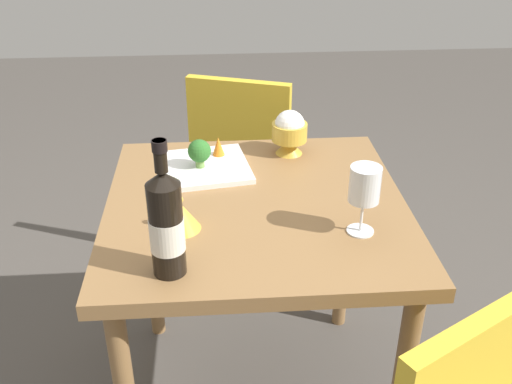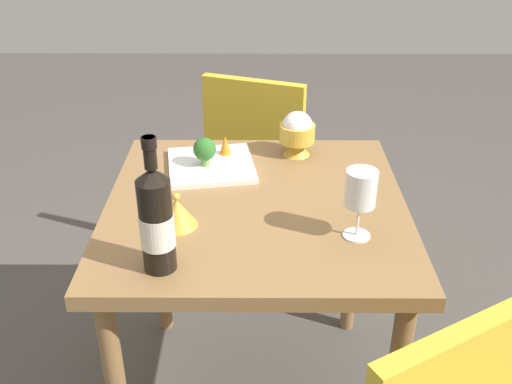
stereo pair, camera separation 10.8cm
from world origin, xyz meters
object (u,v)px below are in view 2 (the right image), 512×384
object	(u,v)px
wine_glass	(361,190)
carrot_garnish_left	(225,145)
wine_bottle	(156,220)
serving_plate	(211,165)
chair_by_wall	(260,150)
rice_bowl	(297,133)
rice_bowl_lid	(177,212)
broccoli_floret	(205,150)

from	to	relation	value
wine_glass	carrot_garnish_left	world-z (taller)	wine_glass
wine_bottle	serving_plate	distance (m)	0.52
chair_by_wall	rice_bowl	xyz separation A→B (m)	(0.49, 0.11, 0.29)
chair_by_wall	wine_bottle	distance (m)	1.16
chair_by_wall	carrot_garnish_left	world-z (taller)	chair_by_wall
wine_glass	rice_bowl	bearing A→B (deg)	-165.23
rice_bowl_lid	carrot_garnish_left	bearing A→B (deg)	165.36
wine_bottle	chair_by_wall	bearing A→B (deg)	168.25
carrot_garnish_left	chair_by_wall	bearing A→B (deg)	168.44
chair_by_wall	rice_bowl	size ratio (longest dim) A/B	6.00
rice_bowl_lid	broccoli_floret	bearing A→B (deg)	171.70
wine_glass	carrot_garnish_left	distance (m)	0.56
serving_plate	rice_bowl_lid	bearing A→B (deg)	-10.73
carrot_garnish_left	rice_bowl_lid	bearing A→B (deg)	-14.64
rice_bowl	rice_bowl_lid	size ratio (longest dim) A/B	1.42
wine_bottle	carrot_garnish_left	distance (m)	0.58
serving_plate	wine_bottle	bearing A→B (deg)	-9.02
serving_plate	chair_by_wall	bearing A→B (deg)	165.97
wine_bottle	carrot_garnish_left	world-z (taller)	wine_bottle
rice_bowl	broccoli_floret	bearing A→B (deg)	-68.75
rice_bowl_lid	broccoli_floret	world-z (taller)	broccoli_floret
rice_bowl_lid	chair_by_wall	bearing A→B (deg)	167.13
broccoli_floret	wine_glass	bearing A→B (deg)	48.36
serving_plate	carrot_garnish_left	bearing A→B (deg)	148.39
wine_glass	broccoli_floret	bearing A→B (deg)	-131.64
chair_by_wall	carrot_garnish_left	size ratio (longest dim) A/B	14.64
rice_bowl	carrot_garnish_left	size ratio (longest dim) A/B	2.44
rice_bowl_lid	carrot_garnish_left	world-z (taller)	rice_bowl_lid
wine_bottle	wine_glass	xyz separation A→B (m)	(-0.13, 0.46, 0.00)
chair_by_wall	serving_plate	size ratio (longest dim) A/B	2.97
wine_glass	serving_plate	size ratio (longest dim) A/B	0.62
broccoli_floret	serving_plate	bearing A→B (deg)	129.23
wine_glass	rice_bowl	world-z (taller)	wine_glass
rice_bowl	serving_plate	xyz separation A→B (m)	(0.09, -0.26, -0.07)
rice_bowl_lid	serving_plate	world-z (taller)	rice_bowl_lid
rice_bowl	rice_bowl_lid	distance (m)	0.53
rice_bowl	rice_bowl_lid	bearing A→B (deg)	-37.76
broccoli_floret	carrot_garnish_left	xyz separation A→B (m)	(-0.08, 0.06, -0.02)
chair_by_wall	carrot_garnish_left	distance (m)	0.60
wine_bottle	rice_bowl_lid	distance (m)	0.20
rice_bowl	serving_plate	world-z (taller)	rice_bowl
broccoli_floret	carrot_garnish_left	distance (m)	0.10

